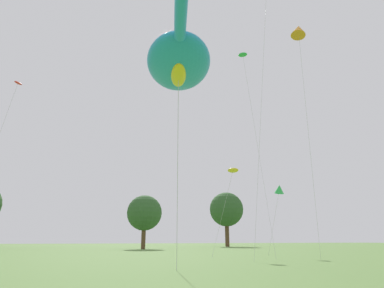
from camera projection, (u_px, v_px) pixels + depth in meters
name	position (u px, v px, depth m)	size (l,w,h in m)	color
big_show_kite	(179.00, 62.00, 16.48)	(4.77, 11.10, 10.87)	#1E8CBF
small_kite_diamond_red	(279.00, 189.00, 32.50)	(1.12, 3.10, 6.90)	green
small_kite_streamer_purple	(233.00, 171.00, 30.96)	(2.75, 1.37, 8.12)	yellow
small_kite_delta_white	(243.00, 58.00, 35.32)	(1.14, 4.47, 21.08)	green
small_kite_triangle_green	(16.00, 88.00, 25.76)	(1.24, 5.01, 13.69)	red
small_kite_tiny_distant	(298.00, 31.00, 26.87)	(3.70, 4.42, 18.72)	orange
tree_pine_center	(144.00, 213.00, 57.66)	(6.13, 6.13, 9.18)	#513823
tree_oak_right	(226.00, 209.00, 77.82)	(7.98, 7.98, 12.52)	#513823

